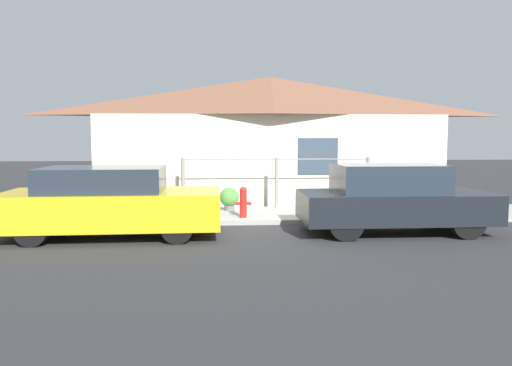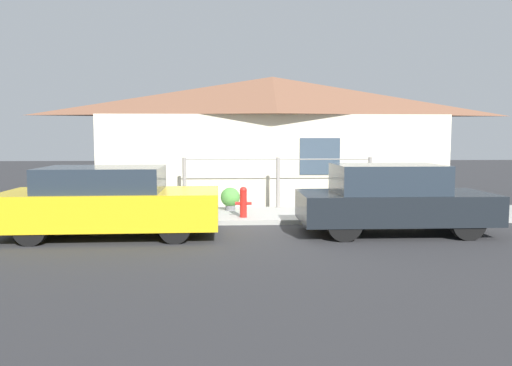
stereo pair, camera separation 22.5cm
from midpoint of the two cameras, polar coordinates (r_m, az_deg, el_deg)
name	(u,v)px [view 1 (the left image)]	position (r m, az deg, el deg)	size (l,w,h in m)	color
ground_plane	(287,225)	(11.01, 2.92, -4.79)	(60.00, 60.00, 0.00)	#2D2D30
sidewalk	(281,215)	(12.05, 2.31, -3.66)	(24.00, 2.15, 0.10)	#9E9E99
house	(270,103)	(14.59, 1.20, 9.14)	(10.11, 2.23, 3.66)	beige
fence	(277,180)	(12.87, 1.87, 0.33)	(4.90, 0.10, 1.30)	gray
car_left	(111,202)	(10.03, -16.89, -2.10)	(4.14, 1.86, 1.35)	gold
car_right	(393,199)	(10.32, 14.76, -1.75)	(3.78, 1.67, 1.38)	black
fire_hydrant	(243,201)	(11.31, -2.04, -2.11)	(0.38, 0.17, 0.70)	red
potted_plant_near_hydrant	(229,198)	(12.42, -3.60, -1.72)	(0.48, 0.48, 0.57)	slate
potted_plant_by_fence	(138,197)	(12.49, -13.84, -1.56)	(0.55, 0.55, 0.67)	slate
potted_plant_corner	(362,196)	(13.06, 11.53, -1.49)	(0.47, 0.47, 0.57)	brown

